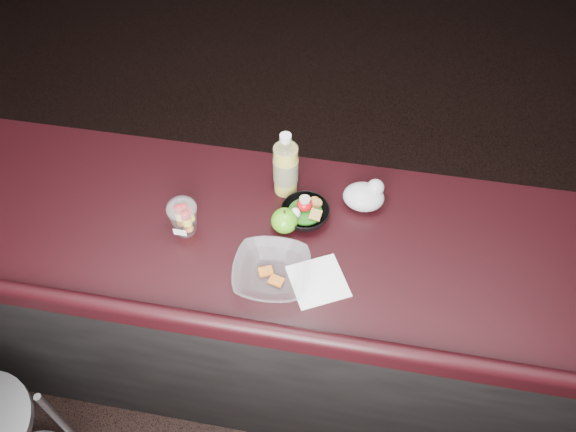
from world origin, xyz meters
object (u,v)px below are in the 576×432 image
object	(u,v)px
lemonade_bottle	(286,168)
green_apple	(285,221)
snack_bowl	(305,213)
takeout_bowl	(272,273)
fruit_cup	(183,216)

from	to	relation	value
lemonade_bottle	green_apple	bearing A→B (deg)	-81.02
lemonade_bottle	snack_bowl	world-z (taller)	lemonade_bottle
green_apple	snack_bowl	world-z (taller)	green_apple
lemonade_bottle	green_apple	xyz separation A→B (m)	(0.03, -0.17, -0.07)
takeout_bowl	snack_bowl	bearing A→B (deg)	76.01
fruit_cup	green_apple	bearing A→B (deg)	11.22
fruit_cup	snack_bowl	xyz separation A→B (m)	(0.37, 0.11, -0.04)
green_apple	takeout_bowl	distance (m)	0.19
snack_bowl	takeout_bowl	size ratio (longest dim) A/B	0.72
snack_bowl	takeout_bowl	bearing A→B (deg)	-103.99
lemonade_bottle	snack_bowl	size ratio (longest dim) A/B	1.41
fruit_cup	green_apple	size ratio (longest dim) A/B	1.50
lemonade_bottle	takeout_bowl	distance (m)	0.37
fruit_cup	takeout_bowl	xyz separation A→B (m)	(0.31, -0.13, -0.04)
takeout_bowl	fruit_cup	bearing A→B (deg)	157.08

